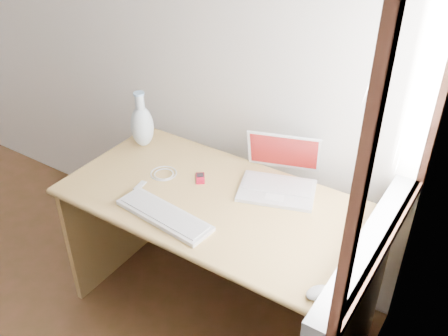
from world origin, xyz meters
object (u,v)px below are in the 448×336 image
Objects in this scene: desk at (228,226)px; vase at (142,125)px; external_keyboard at (164,215)px; laptop at (282,178)px.

desk is 4.70× the size of vase.
desk is 3.04× the size of external_keyboard.
vase reaches higher than external_keyboard.
vase is at bearing 165.48° from laptop.
laptop is 1.32× the size of vase.
laptop is at bearing 38.82° from desk.
laptop is at bearing 61.56° from external_keyboard.
desk is 0.35m from laptop.
laptop is 0.54m from external_keyboard.
desk is at bearing -9.52° from vase.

